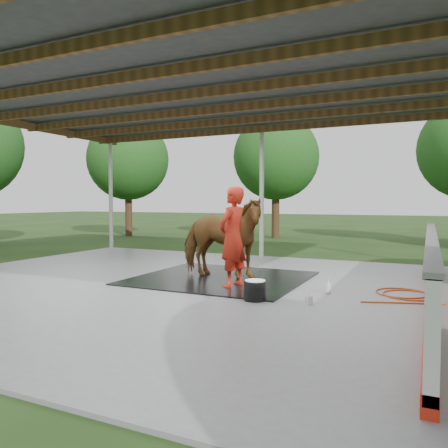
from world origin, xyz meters
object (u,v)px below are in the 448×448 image
at_px(dasher_board, 431,273).
at_px(wash_bucket, 255,290).
at_px(handler, 233,237).
at_px(horse, 221,238).

xyz_separation_m(dasher_board, wash_bucket, (-2.70, -0.74, -0.36)).
bearing_deg(dasher_board, handler, 177.46).
relative_size(horse, wash_bucket, 5.42).
bearing_deg(handler, dasher_board, 98.34).
bearing_deg(dasher_board, horse, 167.86).
height_order(dasher_board, handler, handler).
xyz_separation_m(horse, wash_bucket, (1.43, -1.63, -0.71)).
xyz_separation_m(dasher_board, handler, (-3.52, 0.16, 0.45)).
bearing_deg(handler, horse, -129.26).
relative_size(dasher_board, horse, 3.90).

